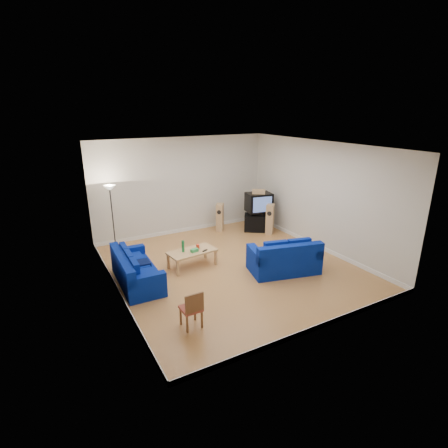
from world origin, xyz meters
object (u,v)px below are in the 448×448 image
sofa_three_seat (135,272)px  coffee_table (192,253)px  sofa_loveseat (285,260)px  tv_stand (258,223)px  television (259,202)px

sofa_three_seat → coffee_table: (1.60, 0.18, 0.12)m
sofa_loveseat → tv_stand: sofa_loveseat is taller
coffee_table → tv_stand: bearing=26.0°
sofa_three_seat → coffee_table: 1.61m
coffee_table → television: (3.23, 1.61, 0.59)m
sofa_three_seat → coffee_table: sofa_three_seat is taller
coffee_table → tv_stand: 3.55m
television → sofa_three_seat: bearing=-148.5°
sofa_three_seat → tv_stand: (4.79, 1.74, 0.00)m
sofa_loveseat → coffee_table: sofa_loveseat is taller
coffee_table → tv_stand: size_ratio=1.41×
coffee_table → television: television is taller
sofa_three_seat → television: television is taller
sofa_loveseat → television: bearing=81.3°
television → coffee_table: bearing=-142.4°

